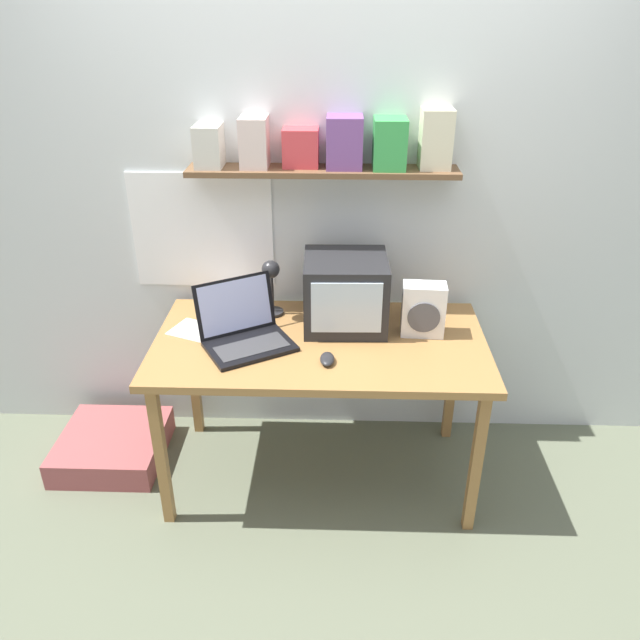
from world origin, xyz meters
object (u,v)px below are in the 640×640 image
(juice_glass, at_px, (410,306))
(computer_mouse, at_px, (327,359))
(corner_desk, at_px, (320,353))
(laptop, at_px, (244,328))
(desk_lamp, at_px, (271,280))
(open_notebook, at_px, (195,330))
(floor_cushion, at_px, (113,446))
(crt_monitor, at_px, (345,292))
(space_heater, at_px, (423,310))
(loose_paper_near_laptop, at_px, (233,310))

(juice_glass, bearing_deg, computer_mouse, -131.83)
(juice_glass, bearing_deg, corner_desk, -150.18)
(juice_glass, bearing_deg, laptop, -160.68)
(desk_lamp, relative_size, juice_glass, 2.40)
(laptop, distance_m, juice_glass, 0.79)
(open_notebook, bearing_deg, laptop, -21.27)
(computer_mouse, relative_size, open_notebook, 0.42)
(open_notebook, height_order, floor_cushion, open_notebook)
(laptop, bearing_deg, desk_lamp, 36.78)
(crt_monitor, xyz_separation_m, space_heater, (0.34, -0.08, -0.04))
(desk_lamp, bearing_deg, crt_monitor, -13.78)
(crt_monitor, height_order, open_notebook, crt_monitor)
(crt_monitor, relative_size, computer_mouse, 3.54)
(laptop, bearing_deg, juice_glass, -10.93)
(loose_paper_near_laptop, distance_m, open_notebook, 0.25)
(juice_glass, bearing_deg, floor_cushion, -174.20)
(corner_desk, height_order, desk_lamp, desk_lamp)
(juice_glass, bearing_deg, open_notebook, -170.23)
(loose_paper_near_laptop, bearing_deg, floor_cushion, -163.81)
(crt_monitor, xyz_separation_m, loose_paper_near_laptop, (-0.53, 0.11, -0.16))
(corner_desk, relative_size, laptop, 3.15)
(juice_glass, distance_m, open_notebook, 0.99)
(space_heater, height_order, open_notebook, space_heater)
(floor_cushion, bearing_deg, desk_lamp, 8.69)
(juice_glass, xyz_separation_m, computer_mouse, (-0.38, -0.42, -0.04))
(desk_lamp, bearing_deg, laptop, -117.34)
(corner_desk, bearing_deg, desk_lamp, 137.17)
(juice_glass, xyz_separation_m, floor_cushion, (-1.47, -0.15, -0.74))
(space_heater, relative_size, floor_cushion, 0.47)
(crt_monitor, xyz_separation_m, computer_mouse, (-0.07, -0.34, -0.14))
(loose_paper_near_laptop, height_order, open_notebook, same)
(loose_paper_near_laptop, relative_size, floor_cushion, 0.48)
(desk_lamp, xyz_separation_m, floor_cushion, (-0.83, -0.13, -0.88))
(crt_monitor, distance_m, computer_mouse, 0.38)
(crt_monitor, xyz_separation_m, juice_glass, (0.30, 0.08, -0.11))
(juice_glass, height_order, space_heater, space_heater)
(desk_lamp, distance_m, open_notebook, 0.41)
(crt_monitor, relative_size, floor_cushion, 0.74)
(crt_monitor, relative_size, open_notebook, 1.47)
(computer_mouse, bearing_deg, juice_glass, 48.17)
(laptop, height_order, space_heater, laptop)
(laptop, relative_size, loose_paper_near_laptop, 1.90)
(space_heater, bearing_deg, open_notebook, -176.28)
(corner_desk, xyz_separation_m, laptop, (-0.33, -0.02, 0.13))
(loose_paper_near_laptop, bearing_deg, desk_lamp, -16.38)
(corner_desk, xyz_separation_m, computer_mouse, (0.04, -0.18, 0.08))
(corner_desk, height_order, floor_cushion, corner_desk)
(crt_monitor, bearing_deg, laptop, -159.00)
(computer_mouse, bearing_deg, desk_lamp, 123.78)
(crt_monitor, relative_size, desk_lamp, 1.29)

